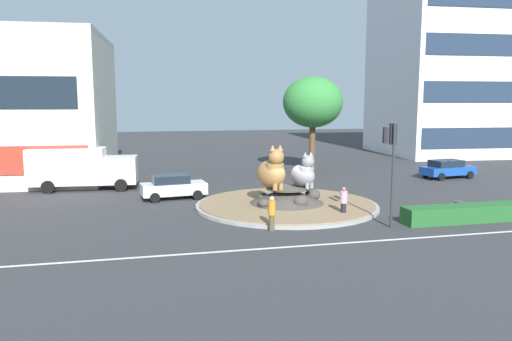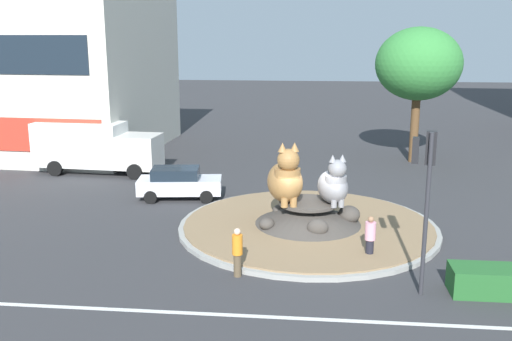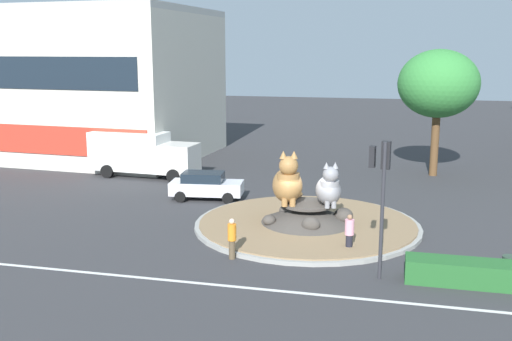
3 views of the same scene
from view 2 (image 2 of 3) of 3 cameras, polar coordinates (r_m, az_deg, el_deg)
name	(u,v)px [view 2 (image 2 of 3)]	position (r m, az deg, el deg)	size (l,w,h in m)	color
ground_plane	(308,229)	(24.96, 5.14, -5.76)	(160.00, 160.00, 0.00)	#333335
lane_centreline	(304,319)	(17.53, 4.76, -14.40)	(112.00, 0.20, 0.01)	silver
roundabout_island	(308,220)	(24.83, 5.19, -4.93)	(11.07, 11.07, 1.21)	gray
cat_statue_tabby	(286,180)	(24.24, 2.96, -0.93)	(2.01, 2.98, 2.66)	#9E703D
cat_statue_grey	(334,185)	(24.29, 7.69, -1.42)	(1.70, 2.44, 2.18)	gray
traffic_light_mast	(426,177)	(18.52, 16.49, -0.63)	(0.79, 0.46, 5.28)	#2D2D33
broadleaf_tree_behind_island	(419,64)	(38.28, 15.79, 10.07)	(5.40, 5.40, 8.61)	brown
pedestrian_pink_shirt	(370,237)	(21.74, 11.23, -6.48)	(0.40, 0.40, 1.67)	black
pedestrian_orange_shirt	(237,251)	(19.89, -1.85, -7.98)	(0.36, 0.36, 1.74)	brown
hatchback_near_shophouse	(179,183)	(29.36, -7.64, -1.20)	(4.35, 2.35, 1.60)	silver
delivery_box_truck	(95,146)	(35.68, -15.66, 2.35)	(7.64, 2.98, 3.04)	silver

